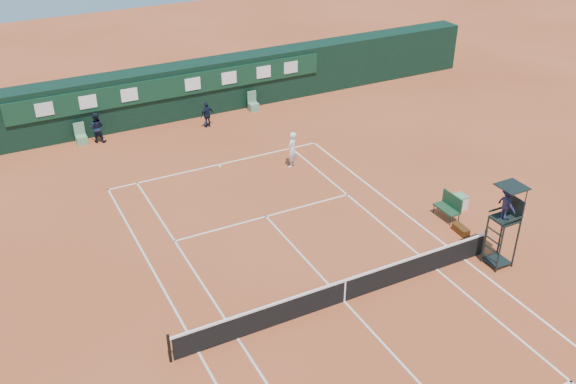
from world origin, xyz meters
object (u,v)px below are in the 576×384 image
object	(u,v)px
tennis_net	(345,290)
player_bench	(449,205)
cooler	(459,202)
umpire_chair	(507,209)
player	(292,149)

from	to	relation	value
tennis_net	player_bench	size ratio (longest dim) A/B	10.75
player_bench	cooler	world-z (taller)	player_bench
tennis_net	umpire_chair	size ratio (longest dim) A/B	3.77
player_bench	cooler	bearing A→B (deg)	21.88
umpire_chair	player	size ratio (longest dim) A/B	1.88
tennis_net	player	distance (m)	10.59
player_bench	player	size ratio (longest dim) A/B	0.66
player_bench	cooler	size ratio (longest dim) A/B	1.86
umpire_chair	player	xyz separation A→B (m)	(-3.18, 10.86, -1.55)
umpire_chair	player	world-z (taller)	umpire_chair
umpire_chair	player_bench	bearing A→B (deg)	81.09
player_bench	umpire_chair	bearing A→B (deg)	-98.91
tennis_net	player	world-z (taller)	player
cooler	player_bench	bearing A→B (deg)	-158.12
cooler	player	distance (m)	8.40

